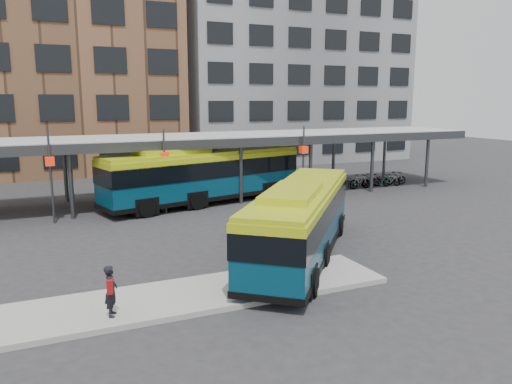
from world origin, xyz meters
The scene contains 9 objects.
ground centered at (0.00, 0.00, 0.00)m, with size 120.00×120.00×0.00m, color #28282B.
boarding_island centered at (-5.50, -3.00, 0.09)m, with size 14.00×3.00×0.18m, color gray.
canopy centered at (-0.06, 12.87, 3.91)m, with size 40.00×6.53×4.80m.
building_brick centered at (-10.00, 32.00, 11.00)m, with size 26.00×14.00×22.00m, color brown.
building_grey centered at (16.00, 32.00, 10.00)m, with size 24.00×14.00×20.00m, color slate.
bus_front centered at (0.11, -0.64, 1.67)m, with size 9.30×10.51×3.20m.
bus_rear centered at (-0.17, 11.39, 1.88)m, with size 13.35×5.83×3.60m.
pedestrian centered at (-7.93, -3.74, 0.96)m, with size 0.49×0.65×1.54m.
bike_rack centered at (13.22, 12.00, 0.47)m, with size 6.32×1.42×1.07m.
Camera 1 is at (-9.65, -18.06, 6.45)m, focal length 35.00 mm.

